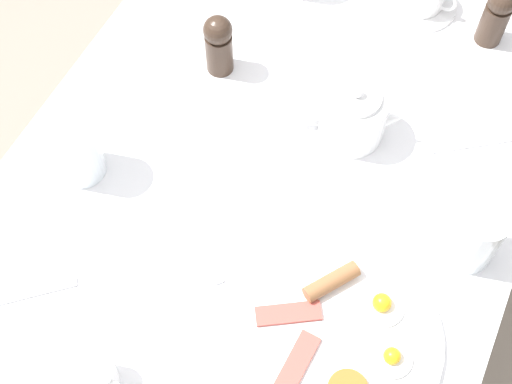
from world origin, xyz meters
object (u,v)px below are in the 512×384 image
(knife_by_plate, at_px, (194,221))
(spoon_for_tea, at_px, (20,296))
(creamer_jug, at_px, (97,377))
(water_glass_short, at_px, (475,235))
(water_glass_tall, at_px, (75,147))
(salt_grinder, at_px, (219,44))
(fork_by_plate, at_px, (482,142))
(pepper_grinder, at_px, (497,14))
(teapot_far, at_px, (352,115))
(breakfast_plate, at_px, (340,336))

(knife_by_plate, distance_m, spoon_for_tea, 0.28)
(creamer_jug, bearing_deg, water_glass_short, 45.79)
(water_glass_short, height_order, spoon_for_tea, water_glass_short)
(water_glass_tall, distance_m, knife_by_plate, 0.22)
(salt_grinder, bearing_deg, spoon_for_tea, -98.11)
(water_glass_tall, xyz_separation_m, creamer_jug, (0.21, -0.28, -0.04))
(creamer_jug, distance_m, fork_by_plate, 0.71)
(pepper_grinder, xyz_separation_m, spoon_for_tea, (-0.48, -0.78, -0.06))
(pepper_grinder, xyz_separation_m, fork_by_plate, (0.06, -0.22, -0.06))
(water_glass_tall, bearing_deg, spoon_for_tea, -81.57)
(fork_by_plate, xyz_separation_m, spoon_for_tea, (-0.54, -0.55, 0.00))
(water_glass_tall, bearing_deg, pepper_grinder, 46.92)
(water_glass_short, bearing_deg, fork_by_plate, 99.25)
(pepper_grinder, distance_m, fork_by_plate, 0.24)
(pepper_grinder, height_order, spoon_for_tea, pepper_grinder)
(pepper_grinder, bearing_deg, salt_grinder, -146.86)
(teapot_far, relative_size, creamer_jug, 2.41)
(teapot_far, relative_size, salt_grinder, 1.56)
(water_glass_tall, xyz_separation_m, fork_by_plate, (0.57, 0.33, -0.06))
(knife_by_plate, xyz_separation_m, spoon_for_tea, (-0.17, -0.22, 0.00))
(water_glass_short, height_order, pepper_grinder, pepper_grinder)
(breakfast_plate, bearing_deg, knife_by_plate, 164.67)
(breakfast_plate, height_order, fork_by_plate, breakfast_plate)
(knife_by_plate, bearing_deg, salt_grinder, 109.01)
(water_glass_short, distance_m, spoon_for_tea, 0.67)
(pepper_grinder, xyz_separation_m, salt_grinder, (-0.41, -0.27, 0.00))
(fork_by_plate, bearing_deg, knife_by_plate, -137.42)
(breakfast_plate, distance_m, pepper_grinder, 0.64)
(salt_grinder, bearing_deg, water_glass_short, -17.83)
(breakfast_plate, height_order, teapot_far, teapot_far)
(water_glass_tall, height_order, creamer_jug, water_glass_tall)
(pepper_grinder, bearing_deg, teapot_far, -116.89)
(water_glass_short, relative_size, fork_by_plate, 0.77)
(creamer_jug, height_order, fork_by_plate, creamer_jug)
(teapot_far, distance_m, spoon_for_tea, 0.58)
(teapot_far, bearing_deg, spoon_for_tea, -141.53)
(creamer_jug, xyz_separation_m, salt_grinder, (-0.10, 0.57, 0.03))
(creamer_jug, distance_m, salt_grinder, 0.58)
(breakfast_plate, bearing_deg, fork_by_plate, 77.75)
(fork_by_plate, distance_m, knife_by_plate, 0.50)
(creamer_jug, xyz_separation_m, spoon_for_tea, (-0.17, 0.06, -0.03))
(water_glass_short, xyz_separation_m, pepper_grinder, (-0.09, 0.43, 0.00))
(creamer_jug, xyz_separation_m, fork_by_plate, (0.36, 0.61, -0.03))
(water_glass_tall, relative_size, salt_grinder, 1.07)
(creamer_jug, distance_m, knife_by_plate, 0.28)
(salt_grinder, distance_m, spoon_for_tea, 0.52)
(water_glass_tall, distance_m, spoon_for_tea, 0.24)
(fork_by_plate, bearing_deg, teapot_far, -160.34)
(water_glass_short, distance_m, salt_grinder, 0.52)
(pepper_grinder, bearing_deg, water_glass_short, -78.08)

